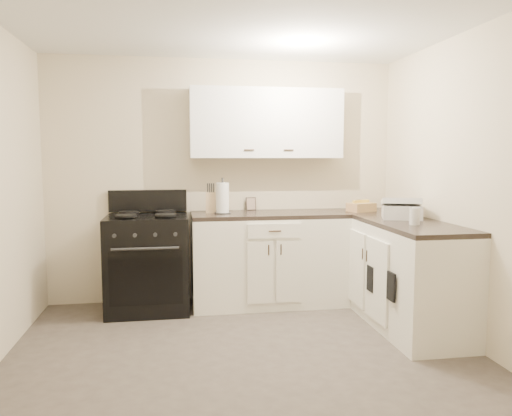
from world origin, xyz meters
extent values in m
plane|color=#473F38|center=(0.00, 0.00, 0.00)|extent=(3.60, 3.60, 0.00)
plane|color=white|center=(0.00, 0.00, 2.50)|extent=(3.60, 3.60, 0.00)
plane|color=beige|center=(0.00, 1.80, 1.25)|extent=(3.60, 0.00, 3.60)
plane|color=beige|center=(1.80, 0.00, 1.25)|extent=(0.00, 3.60, 3.60)
plane|color=beige|center=(0.00, -1.80, 1.25)|extent=(3.60, 0.00, 3.60)
cube|color=white|center=(0.43, 1.50, 0.45)|extent=(1.55, 0.60, 0.90)
cube|color=white|center=(1.50, 0.85, 0.45)|extent=(0.60, 1.90, 0.90)
cube|color=black|center=(0.43, 1.50, 0.92)|extent=(1.55, 0.60, 0.04)
cube|color=black|center=(1.50, 0.85, 0.92)|extent=(0.60, 1.90, 0.04)
cube|color=white|center=(0.43, 1.65, 1.84)|extent=(1.55, 0.30, 0.70)
cube|color=black|center=(-0.78, 1.48, 0.46)|extent=(0.78, 0.67, 0.95)
cube|color=tan|center=(-0.15, 1.58, 1.04)|extent=(0.11, 0.10, 0.21)
cylinder|color=white|center=(-0.04, 1.51, 1.09)|extent=(0.15, 0.15, 0.31)
cube|color=black|center=(0.28, 1.76, 1.01)|extent=(0.11, 0.06, 0.14)
cube|color=tan|center=(1.39, 1.46, 0.98)|extent=(0.31, 0.26, 0.09)
cube|color=silver|center=(1.54, 0.83, 1.00)|extent=(0.43, 0.41, 0.12)
cylinder|color=silver|center=(1.46, 0.43, 1.01)|extent=(0.11, 0.11, 0.14)
cube|color=black|center=(1.18, 0.24, 0.48)|extent=(0.02, 0.13, 0.23)
cube|color=black|center=(1.18, 0.66, 0.44)|extent=(0.02, 0.13, 0.22)
camera|label=1|loc=(-0.51, -3.41, 1.51)|focal=35.00mm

